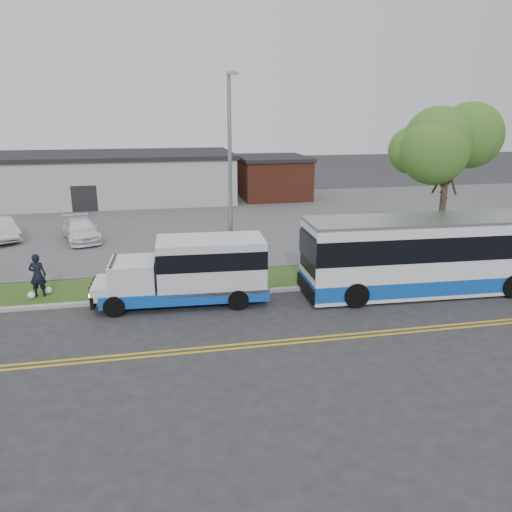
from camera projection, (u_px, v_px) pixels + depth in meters
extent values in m
plane|color=#28282B|center=(171.00, 309.00, 20.92)|extent=(140.00, 140.00, 0.00)
cube|color=gold|center=(176.00, 350.00, 17.30)|extent=(70.00, 0.12, 0.01)
cube|color=gold|center=(176.00, 354.00, 17.01)|extent=(70.00, 0.12, 0.01)
cube|color=#9E9B93|center=(170.00, 298.00, 21.93)|extent=(80.00, 0.30, 0.15)
cube|color=#2C4818|center=(169.00, 285.00, 23.63)|extent=(80.00, 3.30, 0.10)
cube|color=#4C4C4F|center=(162.00, 222.00, 36.89)|extent=(80.00, 25.00, 0.10)
cube|color=#9E9E99|center=(90.00, 180.00, 44.59)|extent=(25.00, 10.00, 4.00)
cube|color=black|center=(88.00, 155.00, 43.98)|extent=(25.40, 10.40, 0.35)
cube|color=black|center=(85.00, 199.00, 40.19)|extent=(2.00, 0.15, 2.20)
cube|color=brown|center=(272.00, 179.00, 46.87)|extent=(6.00, 7.00, 3.60)
cube|color=black|center=(272.00, 158.00, 46.33)|extent=(6.30, 7.30, 0.30)
cylinder|color=#392D1F|center=(441.00, 222.00, 25.73)|extent=(0.32, 0.32, 4.76)
ellipsoid|color=#3A6924|center=(449.00, 148.00, 24.68)|extent=(5.20, 5.20, 4.42)
cylinder|color=gray|center=(230.00, 182.00, 22.76)|extent=(0.18, 0.18, 9.50)
cylinder|color=gray|center=(231.00, 73.00, 20.80)|extent=(0.12, 1.40, 0.12)
cube|color=gray|center=(234.00, 73.00, 20.20)|extent=(0.35, 0.18, 0.12)
cube|color=#104AB5|center=(186.00, 290.00, 21.44)|extent=(7.06, 2.69, 0.51)
cube|color=silver|center=(211.00, 263.00, 21.27)|extent=(4.61, 2.57, 2.15)
cube|color=black|center=(211.00, 255.00, 21.17)|extent=(4.63, 2.61, 0.77)
cube|color=silver|center=(133.00, 275.00, 20.89)|extent=(1.95, 2.29, 1.23)
cube|color=black|center=(114.00, 271.00, 20.73)|extent=(0.20, 1.95, 0.92)
cube|color=silver|center=(107.00, 287.00, 20.88)|extent=(1.13, 2.14, 0.56)
cube|color=black|center=(96.00, 295.00, 20.89)|extent=(0.26, 2.10, 0.51)
sphere|color=#FFD88C|center=(91.00, 296.00, 20.09)|extent=(0.21, 0.21, 0.20)
sphere|color=#FFD88C|center=(97.00, 283.00, 21.54)|extent=(0.21, 0.21, 0.20)
cylinder|color=black|center=(114.00, 306.00, 20.01)|extent=(0.87, 0.33, 0.86)
cylinder|color=black|center=(120.00, 288.00, 22.11)|extent=(0.87, 0.33, 0.86)
cylinder|color=black|center=(238.00, 300.00, 20.74)|extent=(0.87, 0.33, 0.86)
cylinder|color=black|center=(232.00, 282.00, 22.83)|extent=(0.87, 0.33, 0.86)
cube|color=white|center=(439.00, 255.00, 22.54)|extent=(12.39, 3.28, 3.24)
cube|color=#104AB5|center=(437.00, 278.00, 22.85)|extent=(12.41, 3.30, 0.67)
cube|color=black|center=(441.00, 241.00, 22.36)|extent=(12.43, 3.32, 1.06)
cube|color=black|center=(309.00, 252.00, 21.49)|extent=(0.21, 2.57, 1.79)
cube|color=black|center=(306.00, 288.00, 21.93)|extent=(0.24, 2.80, 0.56)
cube|color=gray|center=(443.00, 219.00, 22.08)|extent=(12.39, 3.28, 0.13)
cylinder|color=black|center=(356.00, 295.00, 20.95)|extent=(1.09, 0.40, 1.07)
cylinder|color=black|center=(336.00, 275.00, 23.45)|extent=(1.09, 0.40, 1.07)
cylinder|color=black|center=(512.00, 286.00, 22.07)|extent=(1.09, 0.40, 1.07)
cylinder|color=black|center=(478.00, 268.00, 24.57)|extent=(1.09, 0.40, 1.07)
imported|color=black|center=(38.00, 275.00, 21.78)|extent=(0.74, 0.51, 1.95)
imported|color=silver|center=(1.00, 229.00, 31.42)|extent=(3.26, 4.45, 1.40)
imported|color=white|center=(81.00, 230.00, 31.32)|extent=(3.10, 5.01, 1.36)
sphere|color=white|center=(31.00, 295.00, 21.71)|extent=(0.32, 0.32, 0.32)
sphere|color=white|center=(48.00, 290.00, 22.30)|extent=(0.32, 0.32, 0.32)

